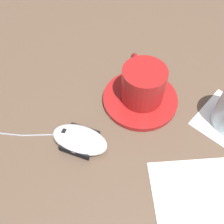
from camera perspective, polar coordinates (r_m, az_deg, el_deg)
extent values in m
plane|color=brown|center=(0.50, 11.96, -2.55)|extent=(3.00, 3.00, 0.00)
cylinder|color=maroon|center=(0.52, 6.43, 2.99)|extent=(0.15, 0.15, 0.01)
cylinder|color=maroon|center=(0.49, 7.14, 6.25)|extent=(0.09, 0.09, 0.07)
torus|color=maroon|center=(0.52, 5.48, 10.36)|extent=(0.05, 0.04, 0.05)
ellipsoid|color=silver|center=(0.46, -7.39, -6.27)|extent=(0.12, 0.09, 0.03)
cylinder|color=black|center=(0.46, -10.78, -4.59)|extent=(0.01, 0.01, 0.01)
cube|color=black|center=(0.45, -8.71, -9.16)|extent=(0.06, 0.02, 0.01)
cube|color=black|center=(0.47, -6.05, -3.99)|extent=(0.06, 0.02, 0.01)
cylinder|color=gray|center=(0.49, -16.59, -4.99)|extent=(0.05, 0.04, 0.00)
cylinder|color=gray|center=(0.52, -22.85, -4.58)|extent=(0.05, 0.04, 0.00)
sphere|color=gray|center=(0.49, -13.24, -4.97)|extent=(0.00, 0.00, 0.00)
sphere|color=gray|center=(0.50, -19.84, -4.99)|extent=(0.00, 0.00, 0.00)
cube|color=silver|center=(0.45, 19.30, -18.81)|extent=(0.21, 0.21, 0.00)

